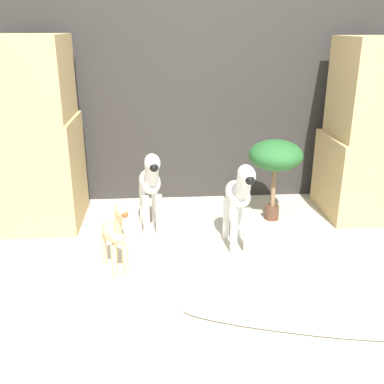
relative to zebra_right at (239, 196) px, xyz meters
The scene contains 9 objects.
ground_plane 0.76m from the zebra_right, 105.31° to the right, with size 14.00×14.00×0.00m, color beige.
wall_back 1.29m from the zebra_right, 99.25° to the left, with size 6.40×0.08×2.20m.
rock_pillar_left 1.59m from the zebra_right, 158.57° to the left, with size 0.61×0.65×1.41m.
rock_pillar_right 1.27m from the zebra_right, 27.24° to the left, with size 0.61×0.65×1.39m.
zebra_right is the anchor object (origin of this frame).
zebra_left 0.67m from the zebra_right, 153.52° to the left, with size 0.20×0.50×0.65m.
giraffe_figurine 0.87m from the zebra_right, 161.67° to the right, with size 0.25×0.39×0.52m.
potted_palm_front 0.61m from the zebra_right, 53.36° to the left, with size 0.42×0.42×0.65m.
surfboard 0.99m from the zebra_right, 77.48° to the right, with size 1.30×0.50×0.08m.
Camera 1 is at (-0.35, -2.15, 1.46)m, focal length 42.00 mm.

